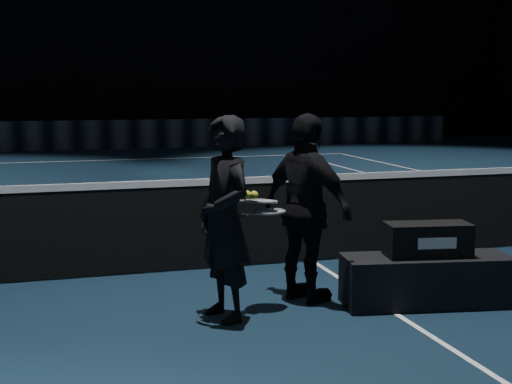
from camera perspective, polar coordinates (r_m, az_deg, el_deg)
floor at (r=7.84m, az=4.48°, el=-5.52°), size 36.00×36.00×0.00m
court_lines at (r=7.84m, az=4.48°, el=-5.49°), size 10.98×23.78×0.01m
net_mesh at (r=7.75m, az=4.52°, el=-2.29°), size 12.80×0.02×0.86m
net_tape at (r=7.67m, az=4.56°, el=1.13°), size 12.80×0.03×0.07m
sponsor_backdrop at (r=22.81m, az=-9.75°, el=4.59°), size 22.00×0.15×0.90m
player_bench at (r=6.40m, az=13.46°, el=-6.89°), size 1.51×0.72×0.43m
racket_bag at (r=6.32m, az=13.57°, el=-3.73°), size 0.76×0.43×0.29m
bag_signature at (r=6.19m, az=14.30°, el=-4.01°), size 0.33×0.06×0.10m
player_a at (r=5.74m, az=-2.51°, el=-2.15°), size 0.55×0.69×1.66m
player_b at (r=6.23m, az=4.08°, el=-1.33°), size 0.80×1.05×1.66m
racket_lower at (r=5.99m, az=1.12°, el=-1.59°), size 0.71×0.42×0.03m
racket_upper at (r=5.97m, az=0.50°, el=-0.74°), size 0.71×0.46×0.10m
tennis_balls at (r=5.85m, az=-0.45°, el=-0.06°), size 0.12×0.10×0.12m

